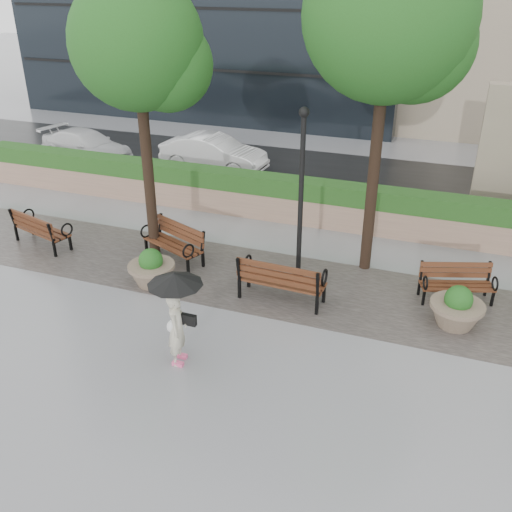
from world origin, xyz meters
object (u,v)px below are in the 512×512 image
(bench_2, at_px, (281,289))
(bench_0, at_px, (42,236))
(planter_left, at_px, (152,271))
(planter_right, at_px, (457,311))
(bench_1, at_px, (174,250))
(lamppost, at_px, (300,210))
(car_left, at_px, (87,146))
(car_right, at_px, (214,153))
(bench_3, at_px, (455,291))
(pedestrian, at_px, (177,310))

(bench_2, bearing_deg, bench_0, -1.93)
(planter_left, distance_m, planter_right, 7.20)
(bench_0, bearing_deg, planter_left, -176.59)
(bench_1, height_order, lamppost, lamppost)
(bench_1, xyz_separation_m, bench_2, (3.36, -1.03, 0.03))
(planter_left, xyz_separation_m, car_left, (-7.52, 8.09, 0.23))
(planter_right, relative_size, lamppost, 0.27)
(planter_right, distance_m, car_left, 16.46)
(bench_1, height_order, bench_2, bench_2)
(lamppost, bearing_deg, planter_left, -157.89)
(bench_0, distance_m, planter_left, 4.12)
(planter_left, height_order, car_right, car_right)
(bench_3, distance_m, pedestrian, 6.72)
(bench_0, relative_size, lamppost, 0.45)
(bench_3, bearing_deg, bench_1, 164.43)
(bench_1, xyz_separation_m, bench_3, (7.22, 0.39, -0.03))
(bench_2, bearing_deg, bench_1, -14.73)
(bench_0, height_order, bench_3, bench_0)
(planter_right, bearing_deg, bench_0, 178.84)
(lamppost, height_order, pedestrian, lamppost)
(planter_right, relative_size, car_left, 0.28)
(car_left, bearing_deg, planter_left, -124.32)
(bench_0, height_order, car_left, car_left)
(bench_0, xyz_separation_m, car_left, (-3.50, 7.20, 0.31))
(bench_1, height_order, bench_3, bench_1)
(car_left, bearing_deg, car_right, -70.05)
(bench_0, relative_size, bench_1, 1.00)
(bench_1, distance_m, bench_2, 3.51)
(bench_0, height_order, pedestrian, pedestrian)
(bench_1, height_order, planter_left, bench_1)
(bench_0, xyz_separation_m, pedestrian, (6.07, -3.44, 0.91))
(bench_1, distance_m, bench_3, 7.23)
(bench_3, height_order, planter_right, planter_right)
(bench_3, xyz_separation_m, lamppost, (-3.75, -0.41, 1.67))
(planter_right, bearing_deg, car_right, 139.19)
(bench_3, bearing_deg, planter_left, 175.39)
(bench_2, distance_m, car_left, 13.26)
(car_right, bearing_deg, planter_right, -127.34)
(bench_3, xyz_separation_m, car_right, (-9.31, 6.98, 0.41))
(planter_right, bearing_deg, lamppost, 169.56)
(bench_1, xyz_separation_m, car_left, (-7.41, 6.70, 0.31))
(planter_left, height_order, pedestrian, pedestrian)
(planter_left, bearing_deg, car_left, 132.91)
(car_left, bearing_deg, pedestrian, -125.25)
(bench_3, height_order, planter_left, planter_left)
(planter_left, bearing_deg, lamppost, 22.11)
(planter_left, bearing_deg, bench_2, 6.36)
(planter_left, relative_size, lamppost, 0.26)
(lamppost, bearing_deg, bench_3, 6.25)
(bench_3, height_order, car_left, car_left)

